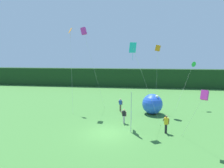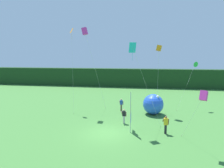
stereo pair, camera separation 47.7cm
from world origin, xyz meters
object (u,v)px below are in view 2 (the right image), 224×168
object	(u,v)px
banner_flag	(131,112)
kite_green_delta_5	(195,64)
kite_orange_diamond_2	(72,38)
kite_orange_box_4	(159,48)
person_far_left	(121,104)
inflatable_balloon	(153,104)
kite_magenta_box_0	(204,96)
person_mid_field	(166,124)
kite_magenta_box_1	(85,31)
kite_cyan_diamond_3	(134,52)
person_near_banner	(124,116)

from	to	relation	value
banner_flag	kite_green_delta_5	size ratio (longest dim) A/B	0.61
kite_orange_diamond_2	kite_orange_box_4	world-z (taller)	kite_orange_diamond_2
kite_orange_box_4	person_far_left	bearing A→B (deg)	-175.58
inflatable_balloon	kite_magenta_box_0	world-z (taller)	kite_magenta_box_0
person_mid_field	kite_magenta_box_1	xyz separation A→B (m)	(-9.25, 5.84, 9.12)
person_mid_field	kite_cyan_diamond_3	world-z (taller)	kite_cyan_diamond_3
kite_green_delta_5	kite_cyan_diamond_3	bearing A→B (deg)	-131.15
person_mid_field	person_far_left	bearing A→B (deg)	126.19
person_mid_field	kite_cyan_diamond_3	bearing A→B (deg)	162.24
banner_flag	kite_green_delta_5	xyz separation A→B (m)	(8.00, 9.89, 4.09)
kite_orange_diamond_2	person_far_left	bearing A→B (deg)	-3.13
kite_magenta_box_0	kite_green_delta_5	world-z (taller)	kite_green_delta_5
kite_magenta_box_1	kite_cyan_diamond_3	world-z (taller)	kite_magenta_box_1
kite_orange_box_4	kite_magenta_box_0	bearing A→B (deg)	-76.01
person_far_left	kite_magenta_box_0	xyz separation A→B (m)	(6.96, -9.47, 3.36)
person_near_banner	kite_orange_diamond_2	world-z (taller)	kite_orange_diamond_2
kite_orange_diamond_2	kite_orange_box_4	distance (m)	11.14
kite_green_delta_5	banner_flag	bearing A→B (deg)	-128.95
person_near_banner	person_mid_field	bearing A→B (deg)	-27.48
person_mid_field	kite_cyan_diamond_3	xyz separation A→B (m)	(-3.05, 0.98, 6.57)
person_mid_field	kite_orange_box_4	bearing A→B (deg)	92.32
person_far_left	inflatable_balloon	distance (m)	4.05
kite_orange_diamond_2	inflatable_balloon	bearing A→B (deg)	-5.54
kite_orange_diamond_2	kite_green_delta_5	xyz separation A→B (m)	(16.12, 3.03, -3.42)
kite_orange_diamond_2	kite_green_delta_5	size ratio (longest dim) A/B	1.68
banner_flag	kite_orange_box_4	size ratio (longest dim) A/B	0.46
inflatable_balloon	kite_orange_box_4	size ratio (longest dim) A/B	0.29
person_far_left	inflatable_balloon	size ratio (longest dim) A/B	0.67
banner_flag	kite_magenta_box_1	bearing A→B (deg)	136.22
kite_green_delta_5	kite_magenta_box_0	bearing A→B (deg)	-101.51
kite_orange_box_4	person_mid_field	bearing A→B (deg)	-87.68
kite_magenta_box_1	banner_flag	bearing A→B (deg)	-43.78
inflatable_balloon	kite_orange_diamond_2	world-z (taller)	kite_orange_diamond_2
kite_orange_diamond_2	kite_magenta_box_1	bearing A→B (deg)	-27.15
banner_flag	kite_orange_diamond_2	size ratio (longest dim) A/B	0.36
person_mid_field	inflatable_balloon	distance (m)	5.95
person_mid_field	person_far_left	distance (m)	8.11
person_mid_field	kite_magenta_box_0	distance (m)	4.94
kite_orange_box_4	kite_orange_diamond_2	bearing A→B (deg)	179.95
banner_flag	person_far_left	bearing A→B (deg)	103.66
kite_magenta_box_0	kite_orange_diamond_2	bearing A→B (deg)	143.95
kite_magenta_box_1	person_far_left	bearing A→B (deg)	9.05
banner_flag	kite_orange_diamond_2	xyz separation A→B (m)	(-8.13, 6.86, 7.51)
banner_flag	kite_magenta_box_0	distance (m)	6.59
kite_cyan_diamond_3	inflatable_balloon	bearing A→B (deg)	65.49
kite_orange_diamond_2	kite_cyan_diamond_3	distance (m)	10.36
person_far_left	kite_magenta_box_1	world-z (taller)	kite_magenta_box_1
kite_magenta_box_0	kite_magenta_box_1	bearing A→B (deg)	142.51
kite_orange_box_4	kite_green_delta_5	size ratio (longest dim) A/B	1.33
inflatable_balloon	kite_magenta_box_0	xyz separation A→B (m)	(2.98, -8.81, 3.00)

